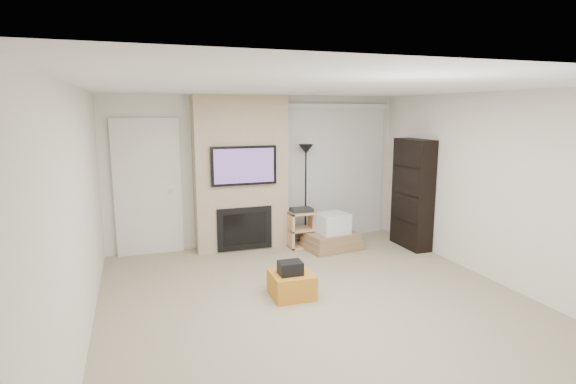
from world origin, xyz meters
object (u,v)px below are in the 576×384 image
object	(u,v)px
av_stand	(301,226)
box_stack	(332,235)
ottoman	(292,284)
floor_lamp	(306,166)
bookshelf	(413,194)

from	to	relation	value
av_stand	box_stack	distance (m)	0.53
ottoman	floor_lamp	size ratio (longest dim) A/B	0.30
floor_lamp	av_stand	xyz separation A→B (m)	(-0.16, -0.22, -0.99)
floor_lamp	av_stand	bearing A→B (deg)	-125.27
ottoman	av_stand	bearing A→B (deg)	66.00
av_stand	ottoman	bearing A→B (deg)	-114.00
ottoman	box_stack	bearing A→B (deg)	51.71
ottoman	floor_lamp	xyz separation A→B (m)	(1.00, 2.11, 1.18)
bookshelf	floor_lamp	bearing A→B (deg)	152.65
box_stack	bookshelf	world-z (taller)	bookshelf
floor_lamp	av_stand	size ratio (longest dim) A/B	2.57
ottoman	floor_lamp	distance (m)	2.62
floor_lamp	box_stack	bearing A→B (deg)	-61.10
ottoman	bookshelf	size ratio (longest dim) A/B	0.28
av_stand	bookshelf	distance (m)	1.92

